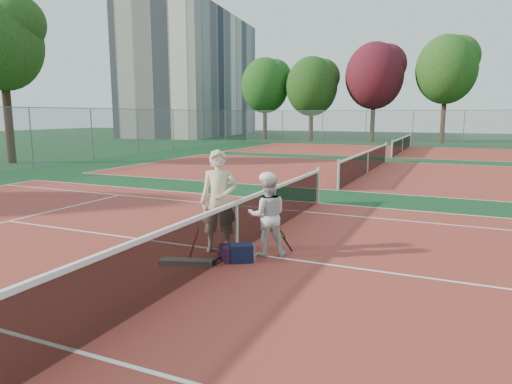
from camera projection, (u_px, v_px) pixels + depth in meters
ground at (237, 252)px, 8.86m from camera, size 130.00×130.00×0.00m
court_main at (237, 252)px, 8.86m from camera, size 23.77×10.97×0.01m
court_far_a at (367, 173)px, 21.01m from camera, size 23.77×10.97×0.01m
court_far_b at (402, 151)px, 33.16m from camera, size 23.77×10.97×0.01m
net_main at (237, 227)px, 8.78m from camera, size 0.10×10.98×1.02m
net_far_a at (368, 162)px, 20.93m from camera, size 0.10×10.98×1.02m
net_far_b at (402, 144)px, 33.08m from camera, size 0.10×10.98×1.02m
fence_back at (413, 128)px, 39.21m from camera, size 32.00×0.06×3.00m
apartment_block at (194, 76)px, 58.47m from camera, size 12.96×23.18×15.00m
player_a at (219, 201)px, 8.79m from camera, size 0.85×0.71×1.99m
player_b at (267, 216)px, 8.57m from camera, size 0.93×0.86×1.54m
racket_red at (197, 243)px, 8.44m from camera, size 0.32×0.34×0.58m
racket_black_held at (281, 240)px, 8.77m from camera, size 0.44×0.45×0.52m
racket_spare at (224, 254)px, 8.54m from camera, size 0.28×0.60×0.11m
sports_bag_navy at (241, 253)px, 8.28m from camera, size 0.50×0.45×0.32m
sports_bag_purple at (229, 253)px, 8.31m from camera, size 0.43×0.42×0.29m
net_cover_canvas at (187, 262)px, 8.12m from camera, size 0.98×0.51×0.10m
water_bottle at (253, 254)px, 8.29m from camera, size 0.09×0.09×0.30m
tree_back_0 at (265, 86)px, 47.31m from camera, size 4.94×4.94×8.46m
tree_back_1 at (312, 87)px, 45.01m from camera, size 5.05×5.05×8.29m
tree_back_maroon at (374, 76)px, 43.38m from camera, size 5.49×5.49×9.43m
tree_back_3 at (446, 70)px, 41.04m from camera, size 5.35×5.35×9.73m
tree_left_1 at (2, 45)px, 24.16m from camera, size 4.23×4.23×8.76m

